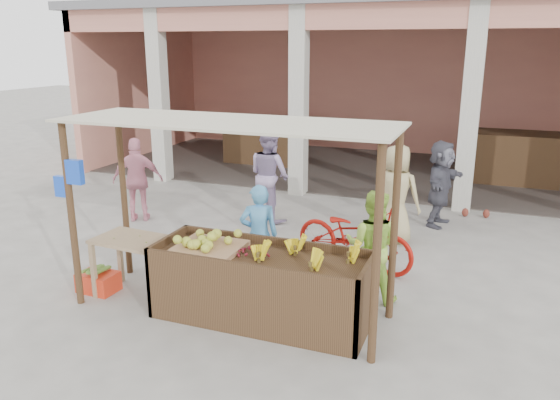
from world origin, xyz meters
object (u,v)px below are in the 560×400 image
at_px(vendor_blue, 259,232).
at_px(motorcycle, 354,234).
at_px(fruit_stall, 261,288).
at_px(vendor_green, 372,243).
at_px(red_crate, 98,282).
at_px(side_table, 133,248).

xyz_separation_m(vendor_blue, motorcycle, (1.07, 1.08, -0.25)).
distance_m(fruit_stall, vendor_green, 1.56).
height_order(vendor_blue, vendor_green, vendor_green).
bearing_deg(red_crate, motorcycle, 36.98).
bearing_deg(vendor_blue, red_crate, 2.02).
relative_size(side_table, vendor_blue, 0.67).
bearing_deg(red_crate, vendor_green, 20.23).
xyz_separation_m(fruit_stall, side_table, (-1.83, 0.02, 0.25)).
distance_m(side_table, vendor_blue, 1.67).
bearing_deg(side_table, fruit_stall, 3.37).
bearing_deg(vendor_green, vendor_blue, 5.26).
relative_size(red_crate, vendor_green, 0.33).
bearing_deg(motorcycle, fruit_stall, 174.77).
distance_m(fruit_stall, red_crate, 2.38).
bearing_deg(fruit_stall, red_crate, -178.13).
relative_size(side_table, vendor_green, 0.66).
xyz_separation_m(vendor_blue, vendor_green, (1.53, 0.12, 0.01)).
bearing_deg(motorcycle, vendor_green, -141.19).
bearing_deg(side_table, motorcycle, 42.28).
height_order(side_table, vendor_blue, vendor_blue).
height_order(red_crate, motorcycle, motorcycle).
relative_size(fruit_stall, vendor_green, 1.68).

